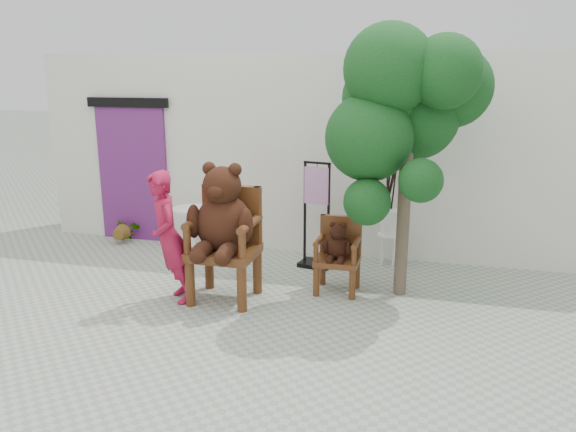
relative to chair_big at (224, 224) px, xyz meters
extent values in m
plane|color=#9A9F8E|center=(0.64, -0.54, -0.96)|extent=(60.00, 60.00, 0.00)
cube|color=silver|center=(0.64, 2.56, 0.54)|extent=(9.00, 1.00, 3.00)
cube|color=#632165|center=(-2.36, 2.04, 0.14)|extent=(1.20, 0.08, 2.20)
cube|color=black|center=(-2.36, 2.00, 1.29)|extent=(1.40, 0.06, 0.15)
cylinder|color=#46240F|center=(-0.33, -0.31, -0.68)|extent=(0.12, 0.12, 0.55)
cylinder|color=#46240F|center=(-0.33, 0.28, -0.68)|extent=(0.12, 0.12, 0.55)
cylinder|color=#46240F|center=(0.33, -0.31, -0.68)|extent=(0.12, 0.12, 0.55)
cylinder|color=#46240F|center=(0.33, 0.28, -0.68)|extent=(0.12, 0.12, 0.55)
cube|color=#46240F|center=(0.00, -0.02, -0.36)|extent=(0.78, 0.72, 0.10)
cube|color=#46240F|center=(0.00, 0.29, 0.05)|extent=(0.74, 0.10, 0.72)
cylinder|color=#46240F|center=(-0.34, 0.29, 0.05)|extent=(0.10, 0.10, 0.72)
cylinder|color=#46240F|center=(-0.34, -0.31, -0.14)|extent=(0.09, 0.09, 0.33)
cylinder|color=#46240F|center=(-0.34, -0.02, 0.02)|extent=(0.10, 0.68, 0.10)
cylinder|color=#46240F|center=(0.34, 0.29, 0.05)|extent=(0.10, 0.10, 0.72)
cylinder|color=#46240F|center=(0.34, -0.31, -0.14)|extent=(0.09, 0.09, 0.33)
cylinder|color=#46240F|center=(0.34, -0.02, 0.02)|extent=(0.10, 0.68, 0.10)
ellipsoid|color=black|center=(0.00, 0.02, -0.01)|extent=(0.69, 0.59, 0.72)
sphere|color=black|center=(0.00, -0.01, 0.46)|extent=(0.46, 0.46, 0.46)
ellipsoid|color=black|center=(0.00, -0.20, 0.43)|extent=(0.21, 0.17, 0.17)
sphere|color=black|center=(-0.16, 0.00, 0.66)|extent=(0.16, 0.16, 0.16)
sphere|color=black|center=(0.16, 0.00, 0.66)|extent=(0.16, 0.16, 0.16)
ellipsoid|color=black|center=(-0.33, -0.13, 0.04)|extent=(0.16, 0.23, 0.41)
ellipsoid|color=black|center=(-0.15, -0.29, -0.25)|extent=(0.20, 0.40, 0.20)
sphere|color=black|center=(-0.15, -0.45, -0.27)|extent=(0.20, 0.20, 0.20)
ellipsoid|color=black|center=(0.33, -0.13, 0.04)|extent=(0.16, 0.23, 0.41)
ellipsoid|color=black|center=(0.15, -0.29, -0.25)|extent=(0.20, 0.40, 0.20)
sphere|color=black|center=(0.15, -0.45, -0.27)|extent=(0.20, 0.20, 0.20)
cylinder|color=#46240F|center=(1.06, 0.36, -0.77)|extent=(0.08, 0.08, 0.38)
cylinder|color=#46240F|center=(1.06, 0.77, -0.77)|extent=(0.08, 0.08, 0.38)
cylinder|color=#46240F|center=(1.51, 0.36, -0.77)|extent=(0.08, 0.08, 0.38)
cylinder|color=#46240F|center=(1.51, 0.77, -0.77)|extent=(0.08, 0.08, 0.38)
cube|color=#46240F|center=(1.29, 0.57, -0.54)|extent=(0.54, 0.49, 0.07)
cube|color=#46240F|center=(1.29, 0.78, -0.26)|extent=(0.51, 0.07, 0.49)
cylinder|color=#46240F|center=(1.06, 0.78, -0.26)|extent=(0.07, 0.07, 0.49)
cylinder|color=#46240F|center=(1.06, 0.36, -0.39)|extent=(0.06, 0.06, 0.22)
cylinder|color=#46240F|center=(1.06, 0.57, -0.28)|extent=(0.07, 0.47, 0.07)
cylinder|color=#46240F|center=(1.52, 0.78, -0.26)|extent=(0.07, 0.07, 0.49)
cylinder|color=#46240F|center=(1.52, 0.36, -0.39)|extent=(0.06, 0.06, 0.22)
cylinder|color=#46240F|center=(1.52, 0.57, -0.28)|extent=(0.07, 0.47, 0.07)
ellipsoid|color=black|center=(1.29, 0.57, -0.38)|extent=(0.31, 0.26, 0.32)
sphere|color=black|center=(1.29, 0.56, -0.16)|extent=(0.20, 0.20, 0.20)
ellipsoid|color=black|center=(1.29, 0.47, -0.18)|extent=(0.09, 0.07, 0.07)
sphere|color=black|center=(1.22, 0.56, -0.08)|extent=(0.07, 0.07, 0.07)
sphere|color=black|center=(1.36, 0.56, -0.08)|extent=(0.07, 0.07, 0.07)
ellipsoid|color=black|center=(1.14, 0.50, -0.35)|extent=(0.07, 0.10, 0.18)
ellipsoid|color=black|center=(1.22, 0.43, -0.48)|extent=(0.09, 0.18, 0.09)
sphere|color=black|center=(1.22, 0.36, -0.49)|extent=(0.09, 0.09, 0.09)
ellipsoid|color=black|center=(1.44, 0.50, -0.35)|extent=(0.07, 0.10, 0.18)
ellipsoid|color=black|center=(1.36, 0.43, -0.48)|extent=(0.09, 0.18, 0.09)
sphere|color=black|center=(1.36, 0.36, -0.49)|extent=(0.09, 0.09, 0.09)
imported|color=#A31438|center=(-0.59, -0.25, -0.15)|extent=(0.67, 0.70, 1.61)
cylinder|color=white|center=(-1.15, 1.60, -0.27)|extent=(0.60, 0.60, 0.03)
cylinder|color=white|center=(-1.15, 1.60, -0.61)|extent=(0.06, 0.06, 0.68)
cylinder|color=white|center=(-1.15, 1.60, -0.94)|extent=(0.44, 0.44, 0.03)
cube|color=black|center=(0.65, 1.49, -0.21)|extent=(0.04, 0.04, 1.50)
cube|color=black|center=(1.00, 1.42, -0.21)|extent=(0.04, 0.04, 1.50)
cube|color=black|center=(0.83, 1.46, 0.54)|extent=(0.40, 0.11, 0.03)
cube|color=black|center=(0.83, 1.46, -0.93)|extent=(0.51, 0.43, 0.06)
cube|color=#C688C0|center=(0.83, 1.45, 0.22)|extent=(0.36, 0.11, 0.52)
cylinder|color=black|center=(0.83, 1.46, 0.51)|extent=(0.01, 0.01, 0.08)
cylinder|color=white|center=(1.82, 1.81, -0.52)|extent=(0.32, 0.32, 0.03)
cylinder|color=white|center=(1.90, 1.89, -0.74)|extent=(0.03, 0.03, 0.44)
cylinder|color=white|center=(1.73, 1.89, -0.74)|extent=(0.03, 0.03, 0.44)
cylinder|color=white|center=(1.73, 1.72, -0.74)|extent=(0.03, 0.03, 0.44)
cylinder|color=white|center=(1.90, 1.72, -0.74)|extent=(0.03, 0.03, 0.44)
cylinder|color=black|center=(1.79, 1.85, 0.10)|extent=(0.15, 0.10, 0.79)
cylinder|color=#966944|center=(1.76, 1.90, 0.42)|extent=(0.05, 0.04, 0.08)
cylinder|color=black|center=(1.85, 1.85, 0.10)|extent=(0.08, 0.08, 0.80)
cylinder|color=#966944|center=(1.87, 1.87, 0.42)|extent=(0.04, 0.04, 0.07)
cylinder|color=black|center=(1.77, 1.80, 0.10)|extent=(0.05, 0.17, 0.79)
cylinder|color=#966944|center=(1.71, 1.79, 0.42)|extent=(0.04, 0.05, 0.08)
cylinder|color=black|center=(1.77, 1.80, 0.10)|extent=(0.06, 0.16, 0.79)
cylinder|color=#966944|center=(1.72, 1.79, 0.42)|extent=(0.04, 0.05, 0.08)
cylinder|color=black|center=(1.77, 1.83, 0.10)|extent=(0.08, 0.13, 0.80)
cylinder|color=#966944|center=(1.74, 1.85, 0.42)|extent=(0.04, 0.04, 0.08)
cylinder|color=black|center=(1.81, 1.86, 0.10)|extent=(0.16, 0.06, 0.79)
cylinder|color=#966944|center=(1.79, 1.91, 0.42)|extent=(0.05, 0.04, 0.08)
cylinder|color=#453729|center=(2.07, 0.71, 0.41)|extent=(0.16, 0.16, 2.74)
sphere|color=black|center=(2.54, 1.14, 1.58)|extent=(0.98, 0.98, 0.98)
sphere|color=black|center=(2.44, 0.53, 1.76)|extent=(0.83, 0.83, 0.83)
sphere|color=black|center=(1.83, 0.55, 1.79)|extent=(1.05, 1.05, 1.05)
sphere|color=black|center=(2.14, 1.01, 1.23)|extent=(1.04, 1.04, 1.04)
sphere|color=black|center=(1.70, 0.71, 1.24)|extent=(0.78, 0.78, 0.78)
sphere|color=black|center=(1.75, 0.79, 1.46)|extent=(0.98, 0.98, 0.98)
sphere|color=black|center=(1.64, 0.48, 1.02)|extent=(1.03, 1.03, 1.03)
sphere|color=black|center=(1.67, 0.22, 0.32)|extent=(0.55, 0.55, 0.55)
sphere|color=black|center=(2.26, 0.12, 0.61)|extent=(0.49, 0.49, 0.49)
imported|color=black|center=(-2.45, 1.81, -0.73)|extent=(0.43, 0.38, 0.45)
camera|label=1|loc=(2.40, -6.05, 1.75)|focal=35.00mm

